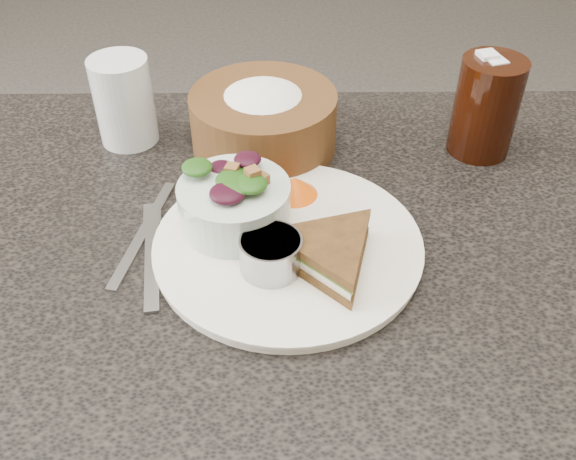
% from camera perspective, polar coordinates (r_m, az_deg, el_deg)
% --- Properties ---
extents(dining_table, '(1.00, 0.70, 0.75)m').
position_cam_1_polar(dining_table, '(1.03, 0.36, -16.60)').
color(dining_table, black).
rests_on(dining_table, floor).
extents(dinner_plate, '(0.30, 0.30, 0.01)m').
position_cam_1_polar(dinner_plate, '(0.73, 0.00, -1.40)').
color(dinner_plate, white).
rests_on(dinner_plate, dining_table).
extents(sandwich, '(0.20, 0.20, 0.04)m').
position_cam_1_polar(sandwich, '(0.68, 3.65, -2.02)').
color(sandwich, '#573718').
rests_on(sandwich, dinner_plate).
extents(salad_bowl, '(0.15, 0.15, 0.07)m').
position_cam_1_polar(salad_bowl, '(0.73, -4.81, 2.85)').
color(salad_bowl, silver).
rests_on(salad_bowl, dinner_plate).
extents(dressing_ramekin, '(0.09, 0.09, 0.04)m').
position_cam_1_polar(dressing_ramekin, '(0.68, -1.53, -2.15)').
color(dressing_ramekin, '#919399').
rests_on(dressing_ramekin, dinner_plate).
extents(orange_wedge, '(0.08, 0.08, 0.03)m').
position_cam_1_polar(orange_wedge, '(0.78, 0.60, 3.90)').
color(orange_wedge, '#F35808').
rests_on(orange_wedge, dinner_plate).
extents(fork, '(0.04, 0.16, 0.00)m').
position_cam_1_polar(fork, '(0.73, -12.00, -2.57)').
color(fork, '#9A9B9E').
rests_on(fork, dining_table).
extents(knife, '(0.05, 0.19, 0.00)m').
position_cam_1_polar(knife, '(0.77, -12.74, -0.22)').
color(knife, '#9A9CA0').
rests_on(knife, dining_table).
extents(bread_basket, '(0.24, 0.24, 0.11)m').
position_cam_1_polar(bread_basket, '(0.87, -2.21, 10.41)').
color(bread_basket, '#51351D').
rests_on(bread_basket, dining_table).
extents(cola_glass, '(0.10, 0.10, 0.14)m').
position_cam_1_polar(cola_glass, '(0.90, 17.26, 10.74)').
color(cola_glass, black).
rests_on(cola_glass, dining_table).
extents(water_glass, '(0.08, 0.08, 0.12)m').
position_cam_1_polar(water_glass, '(0.91, -14.37, 11.06)').
color(water_glass, silver).
rests_on(water_glass, dining_table).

